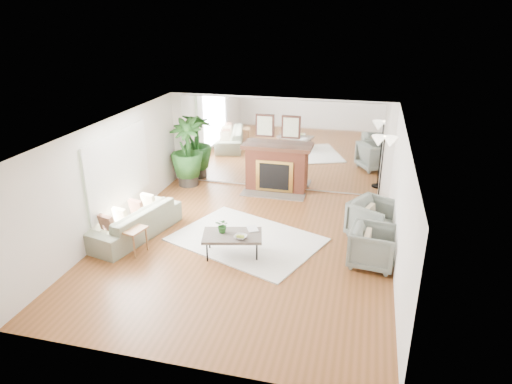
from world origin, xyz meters
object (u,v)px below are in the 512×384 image
(sofa, at_px, (134,222))
(potted_ficus, at_px, (187,150))
(fireplace, at_px, (276,168))
(coffee_table, at_px, (232,236))
(armchair_front, at_px, (373,247))
(floor_lamp, at_px, (384,147))
(armchair_back, at_px, (374,219))
(side_table, at_px, (132,232))

(sofa, distance_m, potted_ficus, 3.24)
(fireplace, bearing_deg, coffee_table, -92.00)
(fireplace, xyz_separation_m, armchair_front, (2.60, -3.34, -0.27))
(armchair_front, xyz_separation_m, potted_ficus, (-5.06, 3.18, 0.62))
(armchair_front, height_order, floor_lamp, floor_lamp)
(coffee_table, xyz_separation_m, armchair_back, (2.73, 1.50, -0.01))
(fireplace, height_order, side_table, fireplace)
(coffee_table, xyz_separation_m, armchair_front, (2.73, 0.30, -0.03))
(coffee_table, bearing_deg, potted_ficus, 123.91)
(fireplace, relative_size, armchair_front, 2.37)
(potted_ficus, xyz_separation_m, floor_lamp, (5.16, -0.43, 0.58))
(coffee_table, height_order, side_table, side_table)
(fireplace, xyz_separation_m, sofa, (-2.45, -3.33, -0.33))
(coffee_table, height_order, sofa, sofa)
(fireplace, distance_m, armchair_front, 4.24)
(coffee_table, relative_size, side_table, 2.28)
(fireplace, relative_size, side_table, 3.61)
(coffee_table, xyz_separation_m, floor_lamp, (2.83, 3.04, 1.16))
(floor_lamp, bearing_deg, sofa, -151.98)
(armchair_front, relative_size, side_table, 1.53)
(floor_lamp, bearing_deg, potted_ficus, 175.22)
(coffee_table, distance_m, armchair_back, 3.11)
(armchair_front, bearing_deg, coffee_table, 103.66)
(fireplace, relative_size, armchair_back, 2.22)
(sofa, relative_size, side_table, 4.00)
(fireplace, relative_size, potted_ficus, 1.08)
(armchair_back, relative_size, side_table, 1.63)
(floor_lamp, bearing_deg, armchair_front, -92.08)
(coffee_table, bearing_deg, sofa, 172.56)
(fireplace, xyz_separation_m, armchair_back, (2.60, -2.14, -0.24))
(armchair_back, height_order, floor_lamp, floor_lamp)
(coffee_table, height_order, armchair_front, armchair_front)
(armchair_back, relative_size, potted_ficus, 0.49)
(side_table, xyz_separation_m, floor_lamp, (4.82, 3.42, 1.13))
(sofa, relative_size, potted_ficus, 1.20)
(armchair_front, height_order, potted_ficus, potted_ficus)
(armchair_front, distance_m, floor_lamp, 3.00)
(coffee_table, xyz_separation_m, potted_ficus, (-2.34, 3.48, 0.58))
(fireplace, relative_size, sofa, 0.90)
(coffee_table, height_order, armchair_back, armchair_back)
(fireplace, xyz_separation_m, floor_lamp, (2.70, -0.59, 0.93))
(coffee_table, height_order, potted_ficus, potted_ficus)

